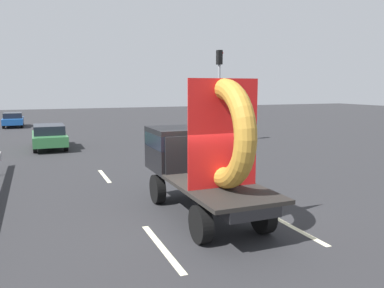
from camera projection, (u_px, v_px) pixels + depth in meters
ground_plane at (208, 219)px, 10.81m from camera, size 120.00×120.00×0.00m
flatbed_truck at (199, 154)px, 11.18m from camera, size 2.02×5.44×3.86m
distant_sedan at (49, 136)px, 23.09m from camera, size 1.88×4.39×1.43m
traffic_light at (219, 83)px, 25.00m from camera, size 0.42×0.36×5.98m
lane_dash_left_near at (162, 247)px, 8.89m from camera, size 0.16×2.90×0.01m
lane_dash_left_far at (104, 176)px, 16.01m from camera, size 0.16×2.46×0.01m
lane_dash_right_near at (293, 227)px, 10.15m from camera, size 0.16×2.66×0.01m
lane_dash_right_far at (188, 171)px, 16.98m from camera, size 0.16×2.81×0.01m
oncoming_car at (13, 119)px, 35.76m from camera, size 1.73×4.03×1.32m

